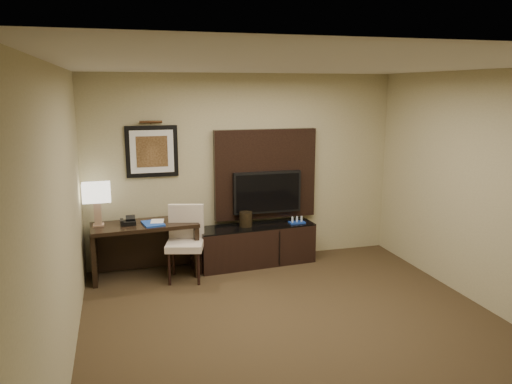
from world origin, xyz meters
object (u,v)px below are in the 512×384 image
object	(u,v)px
tv	(267,192)
desk_phone	(128,221)
desk	(146,250)
ice_bucket	(246,219)
credenza	(256,245)
table_lamp	(97,204)
desk_chair	(185,244)
minibar_tray	(297,220)

from	to	relation	value
tv	desk_phone	bearing A→B (deg)	-174.36
desk	ice_bucket	bearing A→B (deg)	-1.63
credenza	table_lamp	world-z (taller)	table_lamp
credenza	desk	bearing A→B (deg)	177.43
desk_phone	ice_bucket	size ratio (longest dim) A/B	0.94
ice_bucket	desk_chair	bearing A→B (deg)	-159.91
desk	desk_phone	size ratio (longest dim) A/B	7.08
desk_chair	table_lamp	world-z (taller)	table_lamp
desk	ice_bucket	size ratio (longest dim) A/B	6.63
desk_chair	minibar_tray	xyz separation A→B (m)	(1.67, 0.30, 0.13)
desk_chair	ice_bucket	distance (m)	0.99
credenza	desk_chair	bearing A→B (deg)	-167.12
desk_phone	credenza	bearing A→B (deg)	1.56
table_lamp	desk_phone	xyz separation A→B (m)	(0.38, -0.05, -0.24)
minibar_tray	ice_bucket	bearing A→B (deg)	177.17
desk_chair	ice_bucket	world-z (taller)	desk_chair
desk	credenza	xyz separation A→B (m)	(1.56, 0.05, -0.08)
table_lamp	ice_bucket	distance (m)	2.02
desk_chair	desk_phone	bearing A→B (deg)	172.99
desk	desk_chair	bearing A→B (deg)	-33.40
tv	table_lamp	size ratio (longest dim) A/B	1.71
minibar_tray	desk	bearing A→B (deg)	-179.63
desk_chair	ice_bucket	size ratio (longest dim) A/B	4.72
desk_phone	desk_chair	bearing A→B (deg)	-21.80
desk_phone	minibar_tray	world-z (taller)	desk_phone
desk_phone	ice_bucket	distance (m)	1.61
tv	ice_bucket	distance (m)	0.51
desk_chair	ice_bucket	bearing A→B (deg)	34.67
credenza	table_lamp	distance (m)	2.26
table_lamp	minibar_tray	size ratio (longest dim) A/B	2.56
ice_bucket	tv	bearing A→B (deg)	21.26
desk	ice_bucket	xyz separation A→B (m)	(1.40, 0.05, 0.31)
minibar_tray	credenza	bearing A→B (deg)	176.57
desk_chair	table_lamp	distance (m)	1.25
desk_chair	table_lamp	xyz separation A→B (m)	(-1.08, 0.33, 0.54)
ice_bucket	minibar_tray	xyz separation A→B (m)	(0.76, -0.04, -0.06)
desk	tv	world-z (taller)	tv
desk_phone	minibar_tray	size ratio (longest dim) A/B	0.85
ice_bucket	minibar_tray	size ratio (longest dim) A/B	0.91
credenza	desk_chair	size ratio (longest dim) A/B	1.71
desk	desk_chair	distance (m)	0.58
desk_phone	table_lamp	bearing A→B (deg)	172.24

